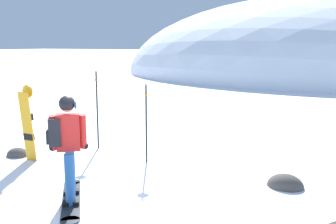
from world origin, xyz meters
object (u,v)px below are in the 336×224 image
piste_marker_near (97,104)px  rock_small (18,156)px  piste_marker_far (146,117)px  rock_mid (285,187)px  snowboarder_main (67,146)px  spare_snowboard (28,123)px

piste_marker_near → rock_small: 2.14m
piste_marker_far → rock_mid: 3.09m
piste_marker_far → piste_marker_near: bearing=164.7°
snowboarder_main → rock_small: 3.24m
spare_snowboard → piste_marker_far: piste_marker_far is taller
rock_mid → rock_small: bearing=-172.2°
rock_mid → spare_snowboard: bearing=-169.6°
piste_marker_far → rock_mid: piste_marker_far is taller
piste_marker_near → rock_small: bearing=-132.3°
piste_marker_near → snowboarder_main: bearing=-61.3°
rock_small → snowboarder_main: bearing=-27.3°
snowboarder_main → piste_marker_near: (-1.53, 2.78, 0.18)m
snowboarder_main → spare_snowboard: snowboarder_main is taller
snowboarder_main → rock_small: size_ratio=3.29×
rock_mid → piste_marker_near: bearing=172.9°
piste_marker_near → piste_marker_far: (1.61, -0.44, -0.11)m
snowboarder_main → piste_marker_far: piste_marker_far is taller
piste_marker_far → rock_small: bearing=-162.2°
spare_snowboard → piste_marker_near: (0.68, 1.52, 0.26)m
rock_mid → rock_small: size_ratio=1.23×
snowboarder_main → rock_mid: (3.01, 2.22, -0.92)m
snowboarder_main → piste_marker_near: 3.18m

